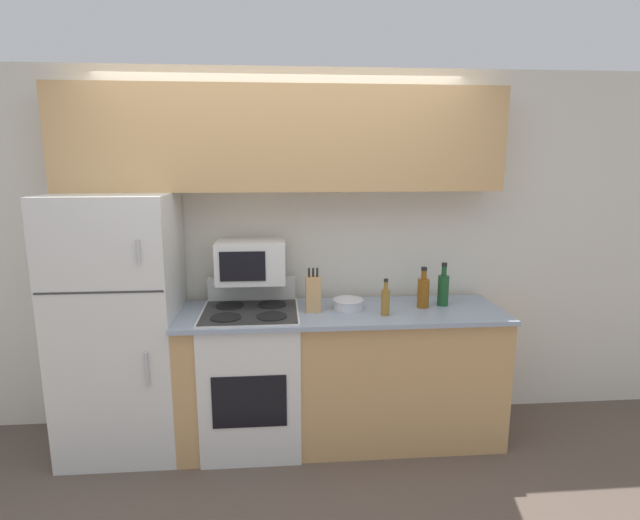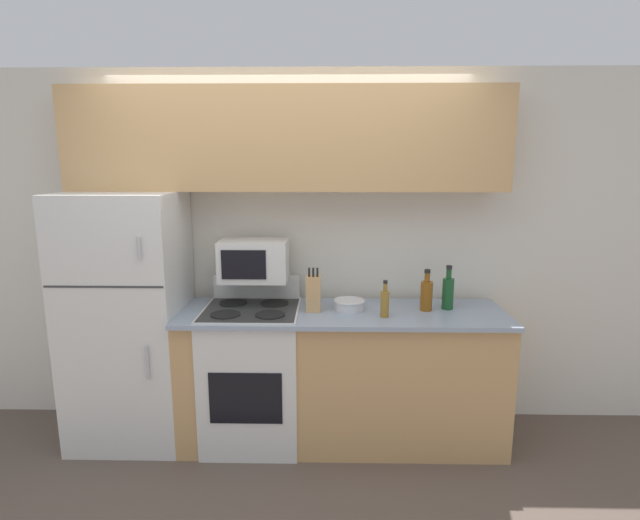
# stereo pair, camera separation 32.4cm
# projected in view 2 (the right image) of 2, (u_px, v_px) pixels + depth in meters

# --- Properties ---
(ground_plane) EXTENTS (12.00, 12.00, 0.00)m
(ground_plane) POSITION_uv_depth(u_px,v_px,m) (284.00, 462.00, 3.24)
(ground_plane) COLOR brown
(wall_back) EXTENTS (8.00, 0.05, 2.55)m
(wall_back) POSITION_uv_depth(u_px,v_px,m) (290.00, 251.00, 3.66)
(wall_back) COLOR silver
(wall_back) RESTS_ON ground_plane
(lower_cabinets) EXTENTS (2.17, 0.64, 0.94)m
(lower_cabinets) POSITION_uv_depth(u_px,v_px,m) (342.00, 376.00, 3.43)
(lower_cabinets) COLOR tan
(lower_cabinets) RESTS_ON ground_plane
(refrigerator) EXTENTS (0.75, 0.67, 1.72)m
(refrigerator) POSITION_uv_depth(u_px,v_px,m) (128.00, 319.00, 3.41)
(refrigerator) COLOR silver
(refrigerator) RESTS_ON ground_plane
(upper_cabinets) EXTENTS (2.93, 0.31, 0.67)m
(upper_cabinets) POSITION_uv_depth(u_px,v_px,m) (287.00, 140.00, 3.32)
(upper_cabinets) COLOR tan
(upper_cabinets) RESTS_ON refrigerator
(stove) EXTENTS (0.64, 0.62, 1.11)m
(stove) POSITION_uv_depth(u_px,v_px,m) (253.00, 373.00, 3.43)
(stove) COLOR silver
(stove) RESTS_ON ground_plane
(microwave) EXTENTS (0.46, 0.31, 0.28)m
(microwave) POSITION_uv_depth(u_px,v_px,m) (254.00, 260.00, 3.42)
(microwave) COLOR silver
(microwave) RESTS_ON stove
(knife_block) EXTENTS (0.10, 0.10, 0.30)m
(knife_block) POSITION_uv_depth(u_px,v_px,m) (313.00, 293.00, 3.31)
(knife_block) COLOR tan
(knife_block) RESTS_ON lower_cabinets
(bowl) EXTENTS (0.21, 0.21, 0.07)m
(bowl) POSITION_uv_depth(u_px,v_px,m) (349.00, 304.00, 3.34)
(bowl) COLOR silver
(bowl) RESTS_ON lower_cabinets
(bottle_vinegar) EXTENTS (0.06, 0.06, 0.24)m
(bottle_vinegar) POSITION_uv_depth(u_px,v_px,m) (385.00, 303.00, 3.19)
(bottle_vinegar) COLOR olive
(bottle_vinegar) RESTS_ON lower_cabinets
(bottle_whiskey) EXTENTS (0.08, 0.08, 0.28)m
(bottle_whiskey) POSITION_uv_depth(u_px,v_px,m) (426.00, 294.00, 3.32)
(bottle_whiskey) COLOR brown
(bottle_whiskey) RESTS_ON lower_cabinets
(bottle_wine_green) EXTENTS (0.08, 0.08, 0.30)m
(bottle_wine_green) POSITION_uv_depth(u_px,v_px,m) (448.00, 292.00, 3.35)
(bottle_wine_green) COLOR #194C23
(bottle_wine_green) RESTS_ON lower_cabinets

